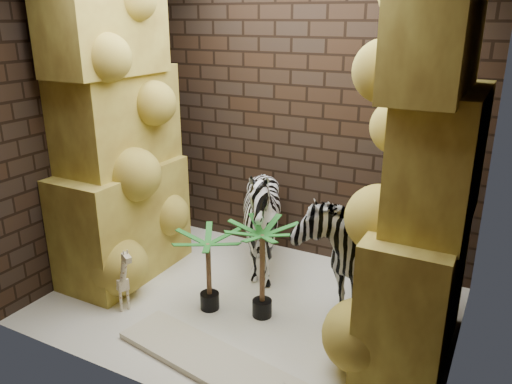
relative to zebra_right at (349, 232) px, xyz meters
The scene contains 13 objects.
floor 1.13m from the zebra_right, 149.55° to the right, with size 3.50×3.50×0.00m, color white.
wall_back 1.37m from the zebra_right, 133.60° to the left, with size 3.50×3.50×0.00m, color black.
wall_front 2.03m from the zebra_right, 114.19° to the right, with size 3.50×3.50×0.00m, color black.
wall_left 2.68m from the zebra_right, 169.88° to the right, with size 3.00×3.00×0.00m, color black.
wall_right 1.35m from the zebra_right, 24.44° to the right, with size 3.00×3.00×0.00m, color black.
rock_pillar_left 2.35m from the zebra_right, 168.29° to the right, with size 0.68×1.30×3.00m, color #D2C44A, non-canonical shape.
rock_pillar_right 1.13m from the zebra_right, 34.33° to the right, with size 0.58×1.25×3.00m, color #D2C44A, non-canonical shape.
zebra_right is the anchor object (origin of this frame).
zebra_left 0.91m from the zebra_right, behind, with size 1.00×1.23×1.12m, color white.
giraffe_toy 2.05m from the zebra_right, 150.45° to the right, with size 0.34×0.11×0.65m, color beige, non-canonical shape.
palm_front 0.82m from the zebra_right, 136.67° to the right, with size 0.36×0.36×0.87m, color #216E19, non-canonical shape.
palm_back 1.27m from the zebra_right, 147.86° to the right, with size 0.36×0.36×0.73m, color #216E19, non-canonical shape.
surfboard 1.57m from the zebra_right, 113.02° to the right, with size 1.72×0.42×0.05m, color beige.
Camera 1 is at (1.92, -3.45, 2.47)m, focal length 35.24 mm.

